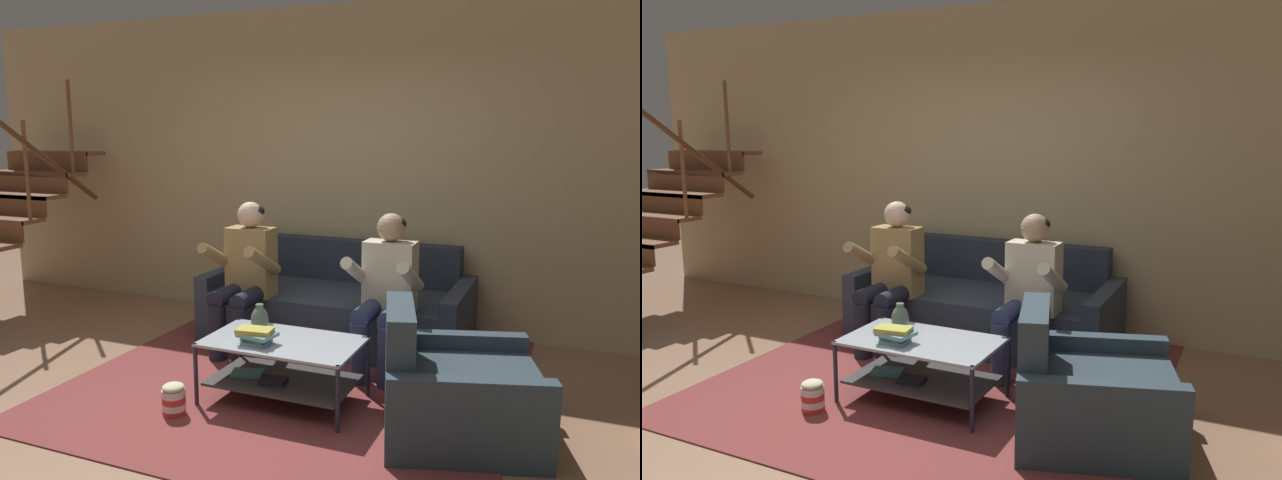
% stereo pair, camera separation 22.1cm
% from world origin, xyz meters
% --- Properties ---
extents(ground, '(16.80, 16.80, 0.00)m').
position_xyz_m(ground, '(0.00, 0.00, 0.00)').
color(ground, '#9C7458').
extents(back_partition, '(8.40, 0.12, 2.90)m').
position_xyz_m(back_partition, '(0.00, 2.46, 1.45)').
color(back_partition, '#CAB688').
rests_on(back_partition, ground).
extents(couch, '(2.21, 0.99, 0.82)m').
position_xyz_m(couch, '(0.11, 1.87, 0.28)').
color(couch, '#323D4E').
rests_on(couch, ground).
extents(person_seated_left, '(0.50, 0.58, 1.22)m').
position_xyz_m(person_seated_left, '(-0.48, 1.30, 0.67)').
color(person_seated_left, '#1F2132').
rests_on(person_seated_left, ground).
extents(person_seated_right, '(0.50, 0.58, 1.19)m').
position_xyz_m(person_seated_right, '(0.70, 1.30, 0.65)').
color(person_seated_right, navy).
rests_on(person_seated_right, ground).
extents(coffee_table, '(1.02, 0.60, 0.43)m').
position_xyz_m(coffee_table, '(0.22, 0.54, 0.28)').
color(coffee_table, '#ACB8C3').
rests_on(coffee_table, ground).
extents(area_rug, '(3.04, 3.28, 0.01)m').
position_xyz_m(area_rug, '(0.17, 1.08, 0.01)').
color(area_rug, brown).
rests_on(area_rug, ground).
extents(vase, '(0.12, 0.12, 0.20)m').
position_xyz_m(vase, '(0.01, 0.62, 0.52)').
color(vase, '#556957').
rests_on(vase, coffee_table).
extents(book_stack, '(0.26, 0.21, 0.10)m').
position_xyz_m(book_stack, '(0.10, 0.41, 0.48)').
color(book_stack, '#7C96B8').
rests_on(book_stack, coffee_table).
extents(armchair, '(1.11, 1.09, 0.79)m').
position_xyz_m(armchair, '(1.36, 0.52, 0.26)').
color(armchair, '#31404B').
rests_on(armchair, ground).
extents(popcorn_tub, '(0.15, 0.15, 0.21)m').
position_xyz_m(popcorn_tub, '(-0.32, 0.09, 0.11)').
color(popcorn_tub, red).
rests_on(popcorn_tub, ground).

